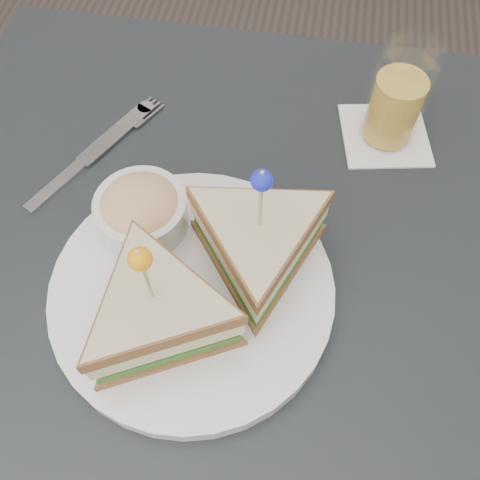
% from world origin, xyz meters
% --- Properties ---
extents(ground_plane, '(3.50, 3.50, 0.00)m').
position_xyz_m(ground_plane, '(0.00, 0.00, 0.00)').
color(ground_plane, '#3F3833').
extents(table, '(0.80, 0.80, 0.75)m').
position_xyz_m(table, '(0.00, 0.00, 0.67)').
color(table, black).
rests_on(table, ground).
extents(plate_meal, '(0.34, 0.32, 0.18)m').
position_xyz_m(plate_meal, '(-0.02, -0.03, 0.80)').
color(plate_meal, white).
rests_on(plate_meal, table).
extents(cutlery_fork, '(0.11, 0.17, 0.01)m').
position_xyz_m(cutlery_fork, '(-0.18, 0.16, 0.75)').
color(cutlery_fork, silver).
rests_on(cutlery_fork, table).
extents(cutlery_knife, '(0.12, 0.20, 0.01)m').
position_xyz_m(cutlery_knife, '(-0.20, 0.12, 0.75)').
color(cutlery_knife, silver).
rests_on(cutlery_knife, table).
extents(drink_set, '(0.13, 0.13, 0.14)m').
position_xyz_m(drink_set, '(0.16, 0.23, 0.81)').
color(drink_set, white).
rests_on(drink_set, table).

